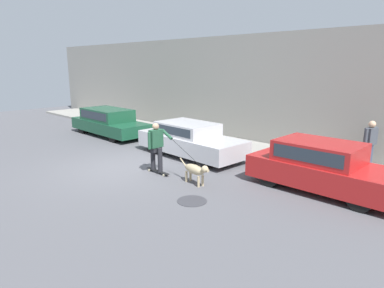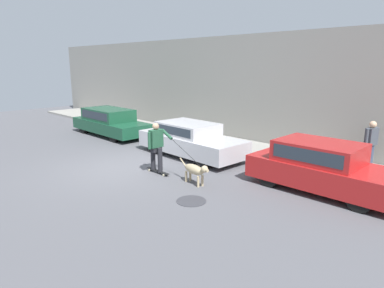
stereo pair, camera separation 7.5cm
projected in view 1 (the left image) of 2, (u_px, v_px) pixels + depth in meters
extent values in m
plane|color=#545459|center=(123.00, 168.00, 11.37)|extent=(36.00, 36.00, 0.00)
cube|color=gray|center=(239.00, 89.00, 15.18)|extent=(32.00, 0.30, 4.61)
cube|color=gray|center=(219.00, 143.00, 14.75)|extent=(30.00, 2.38, 0.13)
cylinder|color=black|center=(139.00, 131.00, 16.09)|extent=(0.67, 0.21, 0.67)
cylinder|color=black|center=(113.00, 135.00, 15.11)|extent=(0.67, 0.21, 0.67)
cylinder|color=black|center=(107.00, 123.00, 18.06)|extent=(0.67, 0.21, 0.67)
cylinder|color=black|center=(82.00, 127.00, 17.08)|extent=(0.67, 0.21, 0.67)
cube|color=#194C33|center=(110.00, 126.00, 16.56)|extent=(4.61, 1.73, 0.53)
cube|color=#194C33|center=(107.00, 114.00, 16.56)|extent=(2.66, 1.54, 0.55)
cube|color=#28333D|center=(93.00, 115.00, 16.04)|extent=(2.33, 0.04, 0.35)
cylinder|color=black|center=(231.00, 151.00, 12.32)|extent=(0.66, 0.22, 0.65)
cylinder|color=black|center=(203.00, 158.00, 11.36)|extent=(0.66, 0.22, 0.65)
cylinder|color=black|center=(181.00, 139.00, 14.24)|extent=(0.66, 0.22, 0.65)
cylinder|color=black|center=(153.00, 145.00, 13.28)|extent=(0.66, 0.22, 0.65)
cube|color=#BCBCC1|center=(191.00, 143.00, 12.76)|extent=(4.42, 1.82, 0.61)
cube|color=#BCBCC1|center=(187.00, 129.00, 12.76)|extent=(2.24, 1.58, 0.46)
cube|color=#28333D|center=(172.00, 131.00, 12.25)|extent=(1.93, 0.08, 0.30)
cylinder|color=black|center=(379.00, 184.00, 8.99)|extent=(0.62, 0.20, 0.62)
cylinder|color=black|center=(360.00, 199.00, 8.00)|extent=(0.62, 0.20, 0.62)
cylinder|color=black|center=(294.00, 165.00, 10.65)|extent=(0.62, 0.20, 0.62)
cylinder|color=black|center=(269.00, 176.00, 9.66)|extent=(0.62, 0.20, 0.62)
cube|color=#B21E1E|center=(323.00, 173.00, 9.28)|extent=(3.95, 1.69, 0.62)
cube|color=#B21E1E|center=(319.00, 151.00, 9.26)|extent=(2.17, 1.51, 0.54)
cube|color=#28333D|center=(306.00, 156.00, 8.73)|extent=(1.90, 0.03, 0.35)
cylinder|color=tan|center=(203.00, 181.00, 9.70)|extent=(0.07, 0.07, 0.32)
cylinder|color=tan|center=(199.00, 182.00, 9.61)|extent=(0.07, 0.07, 0.32)
cylinder|color=tan|center=(190.00, 176.00, 10.14)|extent=(0.07, 0.07, 0.32)
cylinder|color=tan|center=(186.00, 176.00, 10.05)|extent=(0.07, 0.07, 0.32)
ellipsoid|color=tan|center=(194.00, 169.00, 9.81)|extent=(0.84, 0.38, 0.27)
sphere|color=tan|center=(205.00, 169.00, 9.42)|extent=(0.20, 0.20, 0.20)
cylinder|color=tan|center=(207.00, 170.00, 9.36)|extent=(0.12, 0.10, 0.09)
cylinder|color=tan|center=(183.00, 162.00, 10.21)|extent=(0.33, 0.08, 0.24)
cylinder|color=beige|center=(167.00, 174.00, 10.65)|extent=(0.07, 0.03, 0.07)
cylinder|color=beige|center=(163.00, 175.00, 10.55)|extent=(0.07, 0.03, 0.07)
cylinder|color=beige|center=(153.00, 169.00, 11.16)|extent=(0.07, 0.03, 0.07)
cylinder|color=beige|center=(149.00, 170.00, 11.06)|extent=(0.07, 0.03, 0.07)
cube|color=black|center=(158.00, 171.00, 10.84)|extent=(1.02, 0.14, 0.02)
cylinder|color=#232328|center=(160.00, 160.00, 10.67)|extent=(0.15, 0.15, 0.76)
cylinder|color=#232328|center=(153.00, 158.00, 10.92)|extent=(0.15, 0.15, 0.76)
cube|color=#232328|center=(156.00, 149.00, 10.72)|extent=(0.19, 0.34, 0.15)
cube|color=#235138|center=(156.00, 138.00, 10.64)|extent=(0.22, 0.43, 0.56)
sphere|color=tan|center=(156.00, 126.00, 10.55)|extent=(0.21, 0.21, 0.21)
cylinder|color=#235138|center=(149.00, 141.00, 10.47)|extent=(0.09, 0.09, 0.53)
cylinder|color=#235138|center=(167.00, 134.00, 10.60)|extent=(0.53, 0.15, 0.29)
cylinder|color=black|center=(187.00, 154.00, 9.94)|extent=(1.54, 0.17, 0.64)
cylinder|color=#3D4760|center=(367.00, 156.00, 10.94)|extent=(0.16, 0.16, 0.75)
cylinder|color=#3D4760|center=(370.00, 156.00, 11.04)|extent=(0.16, 0.16, 0.75)
cube|color=#424751|center=(371.00, 136.00, 10.84)|extent=(0.30, 0.47, 0.55)
cylinder|color=#424751|center=(366.00, 137.00, 10.69)|extent=(0.10, 0.10, 0.52)
cylinder|color=#424751|center=(375.00, 135.00, 10.98)|extent=(0.10, 0.10, 0.52)
sphere|color=tan|center=(372.00, 124.00, 10.75)|extent=(0.22, 0.22, 0.22)
cube|color=black|center=(365.00, 149.00, 10.78)|extent=(0.15, 0.29, 0.26)
cylinder|color=#38383D|center=(192.00, 201.00, 8.65)|extent=(0.76, 0.76, 0.01)
cylinder|color=gold|center=(98.00, 121.00, 18.82)|extent=(0.17, 0.17, 0.63)
sphere|color=gold|center=(97.00, 115.00, 18.73)|extent=(0.18, 0.18, 0.18)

